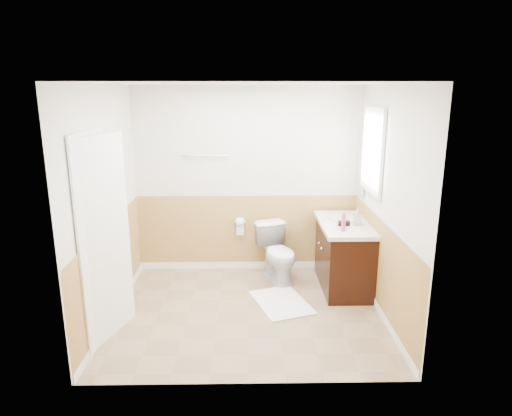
{
  "coord_description": "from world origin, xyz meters",
  "views": [
    {
      "loc": [
        0.01,
        -4.67,
        2.45
      ],
      "look_at": [
        0.1,
        0.25,
        1.15
      ],
      "focal_mm": 31.76,
      "sensor_mm": 36.0,
      "label": 1
    }
  ],
  "objects_px": {
    "toilet": "(278,253)",
    "vanity_cabinet": "(344,257)",
    "bath_mat": "(281,303)",
    "soap_dispenser": "(358,218)",
    "lotion_bottle": "(343,222)"
  },
  "relations": [
    {
      "from": "toilet",
      "to": "vanity_cabinet",
      "type": "relative_size",
      "value": 0.67
    },
    {
      "from": "bath_mat",
      "to": "vanity_cabinet",
      "type": "relative_size",
      "value": 0.73
    },
    {
      "from": "soap_dispenser",
      "to": "lotion_bottle",
      "type": "bearing_deg",
      "value": -134.43
    },
    {
      "from": "bath_mat",
      "to": "lotion_bottle",
      "type": "xyz_separation_m",
      "value": [
        0.72,
        0.13,
        0.95
      ]
    },
    {
      "from": "lotion_bottle",
      "to": "toilet",
      "type": "bearing_deg",
      "value": 142.07
    },
    {
      "from": "bath_mat",
      "to": "soap_dispenser",
      "type": "distance_m",
      "value": 1.37
    },
    {
      "from": "vanity_cabinet",
      "to": "soap_dispenser",
      "type": "distance_m",
      "value": 0.57
    },
    {
      "from": "vanity_cabinet",
      "to": "bath_mat",
      "type": "bearing_deg",
      "value": -150.07
    },
    {
      "from": "toilet",
      "to": "lotion_bottle",
      "type": "xyz_separation_m",
      "value": [
        0.72,
        -0.56,
        0.59
      ]
    },
    {
      "from": "vanity_cabinet",
      "to": "soap_dispenser",
      "type": "relative_size",
      "value": 5.68
    },
    {
      "from": "bath_mat",
      "to": "lotion_bottle",
      "type": "distance_m",
      "value": 1.2
    },
    {
      "from": "toilet",
      "to": "vanity_cabinet",
      "type": "bearing_deg",
      "value": -33.65
    },
    {
      "from": "bath_mat",
      "to": "toilet",
      "type": "bearing_deg",
      "value": 90.0
    },
    {
      "from": "toilet",
      "to": "lotion_bottle",
      "type": "height_order",
      "value": "lotion_bottle"
    },
    {
      "from": "toilet",
      "to": "lotion_bottle",
      "type": "bearing_deg",
      "value": -56.7
    }
  ]
}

